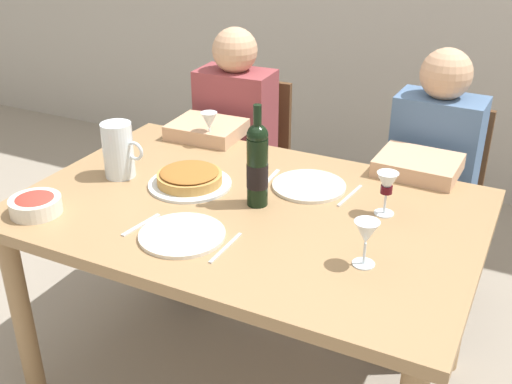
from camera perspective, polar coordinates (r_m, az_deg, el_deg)
The scene contains 19 objects.
ground_plane at distance 2.49m, azimuth -0.66°, elevation -16.92°, with size 8.00×8.00×0.00m, color gray.
dining_table at distance 2.08m, azimuth -0.76°, elevation -3.48°, with size 1.50×1.00×0.76m.
wine_bottle at distance 1.98m, azimuth 0.13°, elevation 2.53°, with size 0.07×0.07×0.34m.
water_pitcher at distance 2.26m, azimuth -12.50°, elevation 3.55°, with size 0.16×0.11×0.20m.
baked_tart at distance 2.17m, azimuth -6.15°, elevation 1.29°, with size 0.29×0.29×0.06m.
salad_bowl at distance 2.10m, azimuth -19.70°, elevation -1.05°, with size 0.17×0.17×0.06m.
wine_glass_left_diner at distance 1.98m, azimuth 11.99°, elevation 0.60°, with size 0.07×0.07×0.15m.
wine_glass_right_diner at distance 2.48m, azimuth -4.34°, elevation 6.45°, with size 0.07×0.07×0.14m.
wine_glass_centre at distance 1.71m, azimuth 10.14°, elevation -3.85°, with size 0.07×0.07×0.14m.
dinner_plate_left_setting at distance 1.87m, azimuth -6.84°, elevation -3.95°, with size 0.26×0.26×0.01m, color silver.
dinner_plate_right_setting at distance 2.16m, azimuth 4.92°, elevation 0.56°, with size 0.26×0.26×0.01m, color silver.
fork_left_setting at distance 1.95m, azimuth -10.55°, elevation -3.00°, with size 0.16×0.01×0.01m, color silver.
knife_left_setting at distance 1.81m, azimuth -2.81°, elevation -5.15°, with size 0.18×0.01×0.01m, color silver.
knife_right_setting at distance 2.12m, azimuth 8.67°, elevation -0.32°, with size 0.18×0.01×0.01m, color silver.
spoon_right_setting at distance 2.22m, azimuth 1.32°, elevation 1.24°, with size 0.16×0.01×0.01m, color silver.
chair_left at distance 3.04m, azimuth -0.78°, elevation 3.09°, with size 0.42×0.42×0.87m.
diner_left at distance 2.80m, azimuth -2.84°, elevation 3.57°, with size 0.35×0.51×1.16m.
chair_right at distance 2.81m, azimuth 16.16°, elevation -0.11°, with size 0.41×0.41×0.87m.
diner_right at distance 2.55m, azimuth 15.27°, elevation 0.18°, with size 0.35×0.51×1.16m.
Camera 1 is at (0.83, -1.60, 1.71)m, focal length 43.32 mm.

